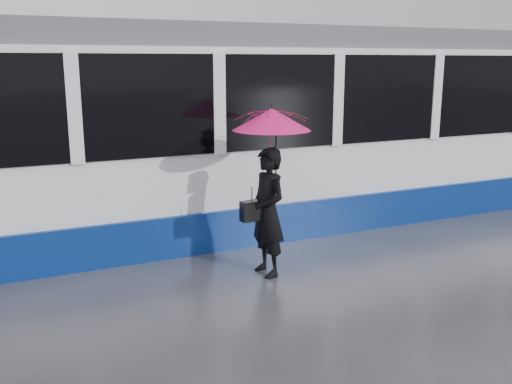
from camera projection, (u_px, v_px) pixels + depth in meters
name	position (u px, v px, depth m)	size (l,w,h in m)	color
ground	(266.00, 277.00, 7.56)	(90.00, 90.00, 0.00)	#2D2D32
rails	(202.00, 228.00, 9.77)	(34.00, 1.51, 0.02)	#3F3D38
tram	(99.00, 139.00, 8.73)	(26.00, 2.56, 3.35)	white
woman	(268.00, 212.00, 7.50)	(0.63, 0.41, 1.72)	black
umbrella	(272.00, 135.00, 7.29)	(1.11, 1.11, 1.16)	#FF155D
handbag	(252.00, 211.00, 7.42)	(0.32, 0.16, 0.45)	black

